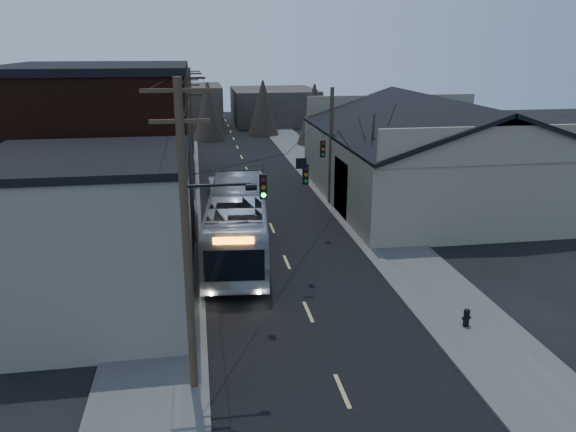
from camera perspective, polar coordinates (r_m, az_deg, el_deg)
name	(u,v)px	position (r m, az deg, el deg)	size (l,w,h in m)	color
ground	(358,429)	(18.69, 7.17, -20.67)	(160.00, 160.00, 0.00)	black
road_surface	(256,190)	(45.77, -3.30, 2.67)	(9.00, 110.00, 0.02)	black
sidewalk_left	(174,193)	(45.58, -11.46, 2.35)	(4.00, 110.00, 0.12)	#474744
sidewalk_right	(333,186)	(46.85, 4.63, 3.04)	(4.00, 110.00, 0.12)	#474744
building_clapboard	(93,241)	(24.83, -19.17, -2.46)	(8.00, 8.00, 7.00)	gray
building_brick	(104,157)	(35.13, -18.17, 5.75)	(10.00, 12.00, 10.00)	black
building_left_far	(139,138)	(50.97, -14.88, 7.62)	(9.00, 14.00, 7.00)	#312B27
warehouse	(434,165)	(43.72, 14.63, 5.06)	(16.16, 20.60, 7.73)	gray
building_far_left	(185,108)	(79.56, -10.45, 10.78)	(10.00, 12.00, 6.00)	#312B27
building_far_right	(274,106)	(85.35, -1.47, 11.12)	(12.00, 14.00, 5.00)	#312B27
bare_tree	(371,170)	(36.67, 8.47, 4.63)	(0.40, 0.40, 7.20)	black
utility_lines	(218,143)	(38.81, -7.12, 7.41)	(11.24, 45.28, 10.50)	#382B1E
bus	(237,222)	(31.48, -5.16, -0.60)	(3.14, 13.42, 3.74)	#AEB3BB
parked_car	(219,187)	(44.05, -7.01, 2.91)	(1.47, 4.22, 1.39)	#9B9DA2
fire_hydrant	(467,317)	(24.83, 17.68, -9.72)	(0.38, 0.27, 0.79)	black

